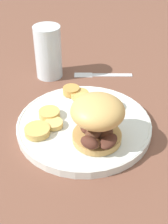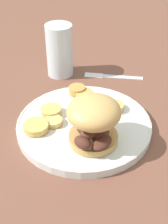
{
  "view_description": "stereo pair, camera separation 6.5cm",
  "coord_description": "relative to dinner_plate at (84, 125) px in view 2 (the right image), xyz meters",
  "views": [
    {
      "loc": [
        0.45,
        0.25,
        0.43
      ],
      "look_at": [
        0.0,
        0.0,
        0.04
      ],
      "focal_mm": 50.0,
      "sensor_mm": 36.0,
      "label": 1
    },
    {
      "loc": [
        0.42,
        0.3,
        0.43
      ],
      "look_at": [
        0.0,
        0.0,
        0.04
      ],
      "focal_mm": 50.0,
      "sensor_mm": 36.0,
      "label": 2
    }
  ],
  "objects": [
    {
      "name": "ground_plane",
      "position": [
        0.0,
        0.0,
        -0.01
      ],
      "size": [
        4.0,
        4.0,
        0.0
      ],
      "primitive_type": "plane",
      "color": "brown"
    },
    {
      "name": "potato_round_0",
      "position": [
        0.04,
        -0.05,
        0.01
      ],
      "size": [
        0.04,
        0.04,
        0.01
      ],
      "primitive_type": "cylinder",
      "color": "#DBB766",
      "rests_on": "dinner_plate"
    },
    {
      "name": "potato_round_3",
      "position": [
        0.02,
        -0.07,
        0.02
      ],
      "size": [
        0.05,
        0.05,
        0.01
      ],
      "primitive_type": "cylinder",
      "color": "tan",
      "rests_on": "dinner_plate"
    },
    {
      "name": "dinner_plate",
      "position": [
        0.0,
        0.0,
        0.0
      ],
      "size": [
        0.29,
        0.29,
        0.02
      ],
      "color": "silver",
      "rests_on": "ground_plane"
    },
    {
      "name": "potato_round_7",
      "position": [
        -0.08,
        -0.08,
        0.02
      ],
      "size": [
        0.04,
        0.04,
        0.02
      ],
      "primitive_type": "cylinder",
      "color": "#BC8942",
      "rests_on": "dinner_plate"
    },
    {
      "name": "potato_round_2",
      "position": [
        -0.06,
        -0.04,
        0.02
      ],
      "size": [
        0.04,
        0.04,
        0.02
      ],
      "primitive_type": "cylinder",
      "color": "tan",
      "rests_on": "dinner_plate"
    },
    {
      "name": "sandwich",
      "position": [
        0.04,
        0.05,
        0.06
      ],
      "size": [
        0.11,
        0.1,
        0.1
      ],
      "color": "tan",
      "rests_on": "dinner_plate"
    },
    {
      "name": "potato_round_4",
      "position": [
        -0.08,
        0.03,
        0.02
      ],
      "size": [
        0.04,
        0.04,
        0.01
      ],
      "primitive_type": "cylinder",
      "color": "tan",
      "rests_on": "dinner_plate"
    },
    {
      "name": "potato_round_6",
      "position": [
        -0.03,
        -0.0,
        0.02
      ],
      "size": [
        0.05,
        0.05,
        0.01
      ],
      "primitive_type": "cylinder",
      "color": "#BC8942",
      "rests_on": "dinner_plate"
    },
    {
      "name": "fork",
      "position": [
        -0.22,
        -0.07,
        -0.01
      ],
      "size": [
        0.09,
        0.15,
        0.0
      ],
      "color": "silver",
      "rests_on": "ground_plane"
    },
    {
      "name": "potato_round_1",
      "position": [
        0.08,
        -0.06,
        0.02
      ],
      "size": [
        0.05,
        0.05,
        0.01
      ],
      "primitive_type": "cylinder",
      "color": "tan",
      "rests_on": "dinner_plate"
    },
    {
      "name": "potato_round_5",
      "position": [
        -0.08,
        -0.05,
        0.01
      ],
      "size": [
        0.04,
        0.04,
        0.01
      ],
      "primitive_type": "cylinder",
      "color": "tan",
      "rests_on": "dinner_plate"
    },
    {
      "name": "drinking_glass",
      "position": [
        -0.15,
        -0.19,
        0.06
      ],
      "size": [
        0.07,
        0.07,
        0.14
      ],
      "color": "silver",
      "rests_on": "ground_plane"
    }
  ]
}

